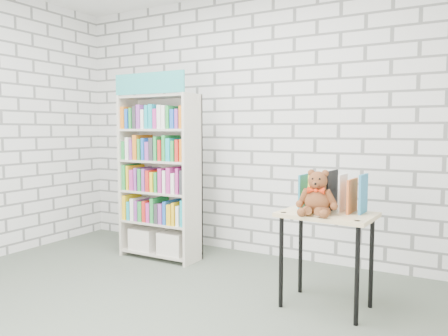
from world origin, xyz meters
The scene contains 6 objects.
ground centered at (0.00, 0.00, 0.00)m, with size 4.50×4.50×0.00m, color #4D5649.
room_shell centered at (0.00, 0.00, 1.78)m, with size 4.52×4.02×2.81m.
bookshelf centered at (-0.75, 1.36, 0.87)m, with size 0.85×0.33×1.90m.
display_table centered at (1.14, 0.92, 0.62)m, with size 0.70×0.51×0.73m.
table_books centered at (1.15, 1.03, 0.87)m, with size 0.48×0.24×0.28m.
teddy_bear centered at (1.09, 0.82, 0.86)m, with size 0.30×0.28×0.33m.
Camera 1 is at (2.04, -2.25, 1.34)m, focal length 35.00 mm.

